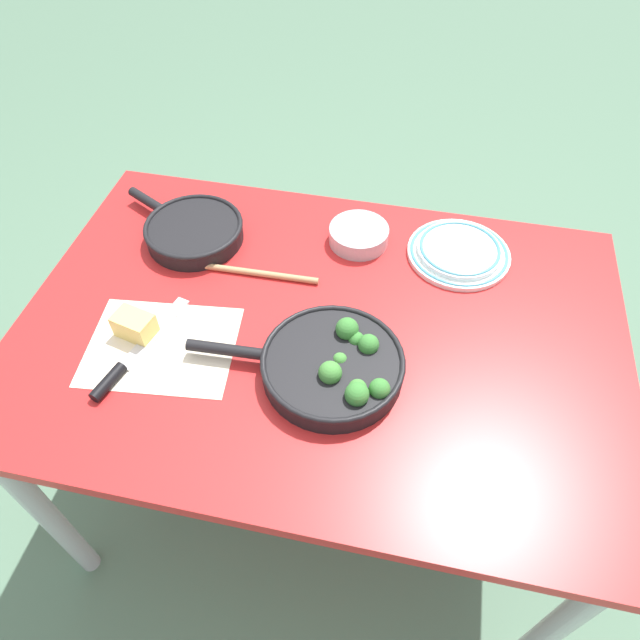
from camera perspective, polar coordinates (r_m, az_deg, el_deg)
name	(u,v)px	position (r m, az deg, el deg)	size (l,w,h in m)	color
ground_plane	(320,479)	(1.85, 0.00, -15.66)	(14.00, 14.00, 0.00)	#51755B
dining_table_red	(320,349)	(1.28, 0.00, -2.93)	(1.29, 0.88, 0.75)	red
skillet_broccoli	(333,365)	(1.12, 1.29, -4.48)	(0.44, 0.28, 0.08)	black
skillet_eggs	(194,231)	(1.43, -12.54, 8.71)	(0.33, 0.24, 0.05)	black
wooden_spoon	(223,268)	(1.34, -9.66, 5.13)	(0.36, 0.04, 0.02)	tan
parchment_sheet	(162,346)	(1.22, -15.57, -2.53)	(0.33, 0.27, 0.00)	beige
grater_knife	(129,360)	(1.21, -18.58, -3.85)	(0.10, 0.29, 0.02)	silver
cheese_block	(135,325)	(1.24, -18.04, -0.52)	(0.09, 0.07, 0.05)	#EACC66
dinner_plate_stack	(459,251)	(1.39, 13.73, 6.68)	(0.24, 0.24, 0.03)	white
prep_bowl_steel	(359,235)	(1.39, 3.89, 8.47)	(0.14, 0.14, 0.04)	#B7B7BC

